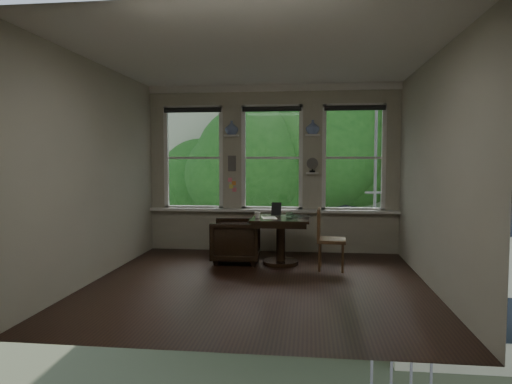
# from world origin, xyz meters

# --- Properties ---
(ground) EXTENTS (4.50, 4.50, 0.00)m
(ground) POSITION_xyz_m (0.00, 0.00, 0.00)
(ground) COLOR black
(ground) RESTS_ON ground
(ceiling) EXTENTS (4.50, 4.50, 0.00)m
(ceiling) POSITION_xyz_m (0.00, 0.00, 3.00)
(ceiling) COLOR silver
(ceiling) RESTS_ON ground
(wall_back) EXTENTS (4.50, 0.00, 4.50)m
(wall_back) POSITION_xyz_m (0.00, 2.25, 1.50)
(wall_back) COLOR #BBB69F
(wall_back) RESTS_ON ground
(wall_front) EXTENTS (4.50, 0.00, 4.50)m
(wall_front) POSITION_xyz_m (0.00, -2.25, 1.50)
(wall_front) COLOR #BBB69F
(wall_front) RESTS_ON ground
(wall_left) EXTENTS (0.00, 4.50, 4.50)m
(wall_left) POSITION_xyz_m (-2.25, 0.00, 1.50)
(wall_left) COLOR #BBB69F
(wall_left) RESTS_ON ground
(wall_right) EXTENTS (0.00, 4.50, 4.50)m
(wall_right) POSITION_xyz_m (2.25, 0.00, 1.50)
(wall_right) COLOR #BBB69F
(wall_right) RESTS_ON ground
(window_left) EXTENTS (1.10, 0.12, 1.90)m
(window_left) POSITION_xyz_m (-1.45, 2.25, 1.70)
(window_left) COLOR white
(window_left) RESTS_ON ground
(window_center) EXTENTS (1.10, 0.12, 1.90)m
(window_center) POSITION_xyz_m (0.00, 2.25, 1.70)
(window_center) COLOR white
(window_center) RESTS_ON ground
(window_right) EXTENTS (1.10, 0.12, 1.90)m
(window_right) POSITION_xyz_m (1.45, 2.25, 1.70)
(window_right) COLOR white
(window_right) RESTS_ON ground
(shelf_left) EXTENTS (0.26, 0.16, 0.03)m
(shelf_left) POSITION_xyz_m (-0.72, 2.15, 2.10)
(shelf_left) COLOR white
(shelf_left) RESTS_ON ground
(shelf_right) EXTENTS (0.26, 0.16, 0.03)m
(shelf_right) POSITION_xyz_m (0.72, 2.15, 2.10)
(shelf_right) COLOR white
(shelf_right) RESTS_ON ground
(intercom) EXTENTS (0.14, 0.06, 0.28)m
(intercom) POSITION_xyz_m (-0.72, 2.18, 1.60)
(intercom) COLOR #59544F
(intercom) RESTS_ON ground
(sticky_notes) EXTENTS (0.16, 0.01, 0.24)m
(sticky_notes) POSITION_xyz_m (-0.72, 2.19, 1.25)
(sticky_notes) COLOR pink
(sticky_notes) RESTS_ON ground
(desk_fan) EXTENTS (0.20, 0.20, 0.24)m
(desk_fan) POSITION_xyz_m (0.72, 2.13, 1.53)
(desk_fan) COLOR #59544F
(desk_fan) RESTS_ON ground
(vase_left) EXTENTS (0.24, 0.24, 0.25)m
(vase_left) POSITION_xyz_m (-0.72, 2.15, 2.24)
(vase_left) COLOR silver
(vase_left) RESTS_ON shelf_left
(vase_right) EXTENTS (0.24, 0.24, 0.25)m
(vase_right) POSITION_xyz_m (0.72, 2.15, 2.24)
(vase_right) COLOR silver
(vase_right) RESTS_ON shelf_right
(table) EXTENTS (0.90, 0.90, 0.75)m
(table) POSITION_xyz_m (0.23, 1.17, 0.38)
(table) COLOR black
(table) RESTS_ON ground
(armchair_left) EXTENTS (0.81, 0.79, 0.70)m
(armchair_left) POSITION_xyz_m (-0.51, 1.23, 0.35)
(armchair_left) COLOR black
(armchair_left) RESTS_ON ground
(cushion_red) EXTENTS (0.45, 0.45, 0.06)m
(cushion_red) POSITION_xyz_m (-0.51, 1.23, 0.45)
(cushion_red) COLOR maroon
(cushion_red) RESTS_ON armchair_left
(side_chair_right) EXTENTS (0.44, 0.44, 0.92)m
(side_chair_right) POSITION_xyz_m (1.01, 0.89, 0.46)
(side_chair_right) COLOR #482C1A
(side_chair_right) RESTS_ON ground
(laptop) EXTENTS (0.42, 0.35, 0.03)m
(laptop) POSITION_xyz_m (0.53, 1.17, 0.76)
(laptop) COLOR black
(laptop) RESTS_ON table
(mug) EXTENTS (0.10, 0.10, 0.10)m
(mug) POSITION_xyz_m (-0.14, 1.10, 0.80)
(mug) COLOR white
(mug) RESTS_ON table
(drinking_glass) EXTENTS (0.16, 0.16, 0.10)m
(drinking_glass) POSITION_xyz_m (0.37, 1.03, 0.80)
(drinking_glass) COLOR white
(drinking_glass) RESTS_ON table
(tablet) EXTENTS (0.17, 0.09, 0.22)m
(tablet) POSITION_xyz_m (0.14, 1.38, 0.86)
(tablet) COLOR black
(tablet) RESTS_ON table
(papers) EXTENTS (0.28, 0.34, 0.00)m
(papers) POSITION_xyz_m (0.05, 1.10, 0.75)
(papers) COLOR silver
(papers) RESTS_ON table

